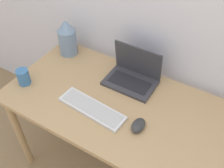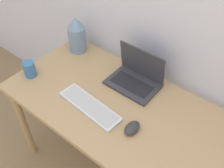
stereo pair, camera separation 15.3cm
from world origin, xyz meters
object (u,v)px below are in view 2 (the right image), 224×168
object	(u,v)px
laptop	(136,77)
mouse	(132,128)
mug	(30,69)
keyboard	(90,106)
vase	(77,35)

from	to	relation	value
laptop	mouse	world-z (taller)	laptop
mug	keyboard	bearing A→B (deg)	4.07
laptop	vase	distance (m)	0.54
mouse	laptop	bearing A→B (deg)	122.36
laptop	keyboard	size ratio (longest dim) A/B	0.75
laptop	mouse	bearing A→B (deg)	-57.64
laptop	mouse	size ratio (longest dim) A/B	2.97
mouse	vase	size ratio (longest dim) A/B	0.40
keyboard	mug	bearing A→B (deg)	-175.93
mouse	mug	xyz separation A→B (m)	(-0.78, -0.06, 0.03)
keyboard	mug	xyz separation A→B (m)	(-0.49, -0.04, 0.04)
vase	keyboard	bearing A→B (deg)	-39.28
keyboard	vase	size ratio (longest dim) A/B	1.59
keyboard	mug	distance (m)	0.50
laptop	vase	bearing A→B (deg)	176.91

